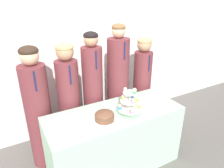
{
  "coord_description": "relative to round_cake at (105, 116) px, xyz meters",
  "views": [
    {
      "loc": [
        -0.96,
        -1.35,
        1.91
      ],
      "look_at": [
        -0.02,
        0.34,
        1.1
      ],
      "focal_mm": 32.0,
      "sensor_mm": 36.0,
      "label": 1
    }
  ],
  "objects": [
    {
      "name": "student_0",
      "position": [
        -0.56,
        0.6,
        -0.1
      ],
      "size": [
        0.29,
        0.3,
        1.49
      ],
      "color": "brown",
      "rests_on": "ground_plane"
    },
    {
      "name": "cake_knife",
      "position": [
        0.06,
        -0.15,
        -0.05
      ],
      "size": [
        0.24,
        0.05,
        0.01
      ],
      "rotation": [
        0.0,
        0.0,
        -0.15
      ],
      "color": "silver",
      "rests_on": "table"
    },
    {
      "name": "student_1",
      "position": [
        -0.18,
        0.6,
        -0.09
      ],
      "size": [
        0.27,
        0.27,
        1.49
      ],
      "color": "brown",
      "rests_on": "ground_plane"
    },
    {
      "name": "cupcake_stand",
      "position": [
        0.31,
        0.0,
        0.08
      ],
      "size": [
        0.27,
        0.27,
        0.31
      ],
      "color": "silver",
      "rests_on": "table"
    },
    {
      "name": "round_cake",
      "position": [
        0.0,
        0.0,
        0.0
      ],
      "size": [
        0.23,
        0.23,
        0.11
      ],
      "color": "white",
      "rests_on": "table"
    },
    {
      "name": "student_2",
      "position": [
        0.14,
        0.6,
        -0.05
      ],
      "size": [
        0.26,
        0.26,
        1.58
      ],
      "color": "brown",
      "rests_on": "ground_plane"
    },
    {
      "name": "student_4",
      "position": [
        0.93,
        0.6,
        -0.1
      ],
      "size": [
        0.26,
        0.26,
        1.46
      ],
      "color": "brown",
      "rests_on": "ground_plane"
    },
    {
      "name": "wall_back",
      "position": [
        0.18,
        1.14,
        0.53
      ],
      "size": [
        9.0,
        0.06,
        2.7
      ],
      "color": "silver",
      "rests_on": "ground_plane"
    },
    {
      "name": "student_3",
      "position": [
        0.51,
        0.6,
        -0.03
      ],
      "size": [
        0.29,
        0.3,
        1.65
      ],
      "color": "brown",
      "rests_on": "ground_plane"
    },
    {
      "name": "table",
      "position": [
        0.18,
        0.09,
        -0.43
      ],
      "size": [
        1.54,
        0.61,
        0.76
      ],
      "color": "#A8DBB2",
      "rests_on": "ground_plane"
    }
  ]
}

